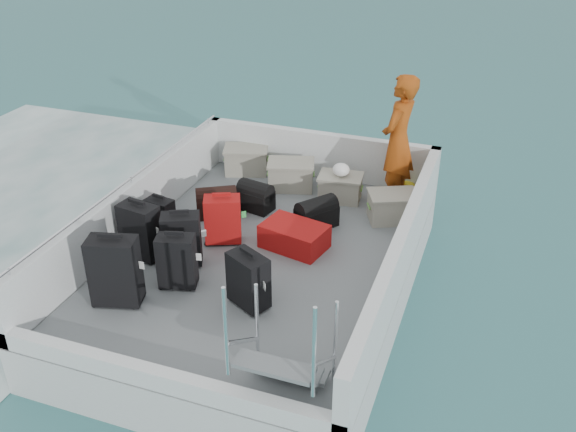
{
  "coord_description": "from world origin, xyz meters",
  "views": [
    {
      "loc": [
        2.61,
        -6.18,
        4.85
      ],
      "look_at": [
        0.24,
        0.39,
        1.0
      ],
      "focal_mm": 40.0,
      "sensor_mm": 36.0,
      "label": 1
    }
  ],
  "objects_px": {
    "suitcase_0": "(115,272)",
    "suitcase_2": "(161,218)",
    "crate_1": "(291,176)",
    "crate_3": "(392,208)",
    "crate_0": "(246,161)",
    "suitcase_6": "(248,281)",
    "suitcase_3": "(177,262)",
    "suitcase_4": "(182,240)",
    "suitcase_8": "(294,236)",
    "suitcase_5": "(223,220)",
    "passenger": "(398,141)",
    "crate_2": "(340,188)",
    "suitcase_1": "(140,232)"
  },
  "relations": [
    {
      "from": "suitcase_1",
      "to": "suitcase_3",
      "type": "xyz_separation_m",
      "value": [
        0.71,
        -0.4,
        -0.03
      ]
    },
    {
      "from": "crate_1",
      "to": "passenger",
      "type": "relative_size",
      "value": 0.35
    },
    {
      "from": "suitcase_0",
      "to": "suitcase_2",
      "type": "relative_size",
      "value": 1.56
    },
    {
      "from": "crate_0",
      "to": "suitcase_2",
      "type": "bearing_deg",
      "value": -96.95
    },
    {
      "from": "crate_3",
      "to": "suitcase_6",
      "type": "bearing_deg",
      "value": -113.88
    },
    {
      "from": "crate_1",
      "to": "suitcase_0",
      "type": "bearing_deg",
      "value": -103.83
    },
    {
      "from": "suitcase_1",
      "to": "suitcase_5",
      "type": "bearing_deg",
      "value": 49.58
    },
    {
      "from": "suitcase_4",
      "to": "suitcase_6",
      "type": "distance_m",
      "value": 1.17
    },
    {
      "from": "suitcase_0",
      "to": "suitcase_3",
      "type": "xyz_separation_m",
      "value": [
        0.46,
        0.5,
        -0.08
      ]
    },
    {
      "from": "suitcase_3",
      "to": "crate_3",
      "type": "xyz_separation_m",
      "value": [
        1.96,
        2.35,
        -0.14
      ]
    },
    {
      "from": "suitcase_2",
      "to": "suitcase_4",
      "type": "xyz_separation_m",
      "value": [
        0.58,
        -0.51,
        0.07
      ]
    },
    {
      "from": "suitcase_1",
      "to": "suitcase_5",
      "type": "relative_size",
      "value": 1.13
    },
    {
      "from": "crate_1",
      "to": "suitcase_5",
      "type": "bearing_deg",
      "value": -99.18
    },
    {
      "from": "crate_3",
      "to": "passenger",
      "type": "height_order",
      "value": "passenger"
    },
    {
      "from": "suitcase_6",
      "to": "crate_1",
      "type": "relative_size",
      "value": 0.98
    },
    {
      "from": "suitcase_3",
      "to": "suitcase_6",
      "type": "xyz_separation_m",
      "value": [
        0.89,
        -0.06,
        -0.01
      ]
    },
    {
      "from": "suitcase_3",
      "to": "suitcase_8",
      "type": "bearing_deg",
      "value": 36.74
    },
    {
      "from": "suitcase_8",
      "to": "crate_3",
      "type": "height_order",
      "value": "crate_3"
    },
    {
      "from": "suitcase_0",
      "to": "crate_3",
      "type": "distance_m",
      "value": 3.75
    },
    {
      "from": "suitcase_4",
      "to": "suitcase_6",
      "type": "relative_size",
      "value": 1.06
    },
    {
      "from": "suitcase_2",
      "to": "crate_3",
      "type": "bearing_deg",
      "value": 38.07
    },
    {
      "from": "suitcase_1",
      "to": "suitcase_2",
      "type": "xyz_separation_m",
      "value": [
        -0.04,
        0.53,
        -0.1
      ]
    },
    {
      "from": "crate_0",
      "to": "crate_3",
      "type": "relative_size",
      "value": 1.04
    },
    {
      "from": "crate_3",
      "to": "passenger",
      "type": "xyz_separation_m",
      "value": [
        -0.09,
        0.54,
        0.74
      ]
    },
    {
      "from": "suitcase_8",
      "to": "crate_1",
      "type": "distance_m",
      "value": 1.68
    },
    {
      "from": "crate_0",
      "to": "suitcase_0",
      "type": "bearing_deg",
      "value": -89.66
    },
    {
      "from": "suitcase_1",
      "to": "suitcase_6",
      "type": "bearing_deg",
      "value": -6.64
    },
    {
      "from": "suitcase_4",
      "to": "suitcase_6",
      "type": "bearing_deg",
      "value": -49.16
    },
    {
      "from": "suitcase_0",
      "to": "suitcase_3",
      "type": "distance_m",
      "value": 0.69
    },
    {
      "from": "crate_2",
      "to": "suitcase_6",
      "type": "bearing_deg",
      "value": -95.11
    },
    {
      "from": "suitcase_0",
      "to": "suitcase_6",
      "type": "distance_m",
      "value": 1.43
    },
    {
      "from": "suitcase_6",
      "to": "passenger",
      "type": "relative_size",
      "value": 0.34
    },
    {
      "from": "suitcase_6",
      "to": "crate_0",
      "type": "xyz_separation_m",
      "value": [
        -1.38,
        3.16,
        -0.12
      ]
    },
    {
      "from": "suitcase_2",
      "to": "crate_2",
      "type": "distance_m",
      "value": 2.58
    },
    {
      "from": "suitcase_8",
      "to": "crate_1",
      "type": "xyz_separation_m",
      "value": [
        -0.6,
        1.56,
        0.04
      ]
    },
    {
      "from": "crate_0",
      "to": "crate_1",
      "type": "bearing_deg",
      "value": -19.06
    },
    {
      "from": "suitcase_8",
      "to": "suitcase_5",
      "type": "bearing_deg",
      "value": 114.16
    },
    {
      "from": "passenger",
      "to": "crate_3",
      "type": "bearing_deg",
      "value": 22.52
    },
    {
      "from": "suitcase_1",
      "to": "crate_3",
      "type": "distance_m",
      "value": 3.31
    },
    {
      "from": "crate_1",
      "to": "suitcase_6",
      "type": "bearing_deg",
      "value": -79.32
    },
    {
      "from": "suitcase_0",
      "to": "suitcase_6",
      "type": "relative_size",
      "value": 1.28
    },
    {
      "from": "suitcase_1",
      "to": "suitcase_3",
      "type": "height_order",
      "value": "suitcase_1"
    },
    {
      "from": "crate_1",
      "to": "crate_3",
      "type": "height_order",
      "value": "crate_1"
    },
    {
      "from": "suitcase_3",
      "to": "crate_2",
      "type": "bearing_deg",
      "value": 51.29
    },
    {
      "from": "suitcase_3",
      "to": "suitcase_6",
      "type": "bearing_deg",
      "value": -19.65
    },
    {
      "from": "suitcase_6",
      "to": "crate_1",
      "type": "height_order",
      "value": "suitcase_6"
    },
    {
      "from": "suitcase_6",
      "to": "crate_2",
      "type": "xyz_separation_m",
      "value": [
        0.25,
        2.75,
        -0.14
      ]
    },
    {
      "from": "suitcase_0",
      "to": "suitcase_5",
      "type": "distance_m",
      "value": 1.66
    },
    {
      "from": "suitcase_8",
      "to": "crate_3",
      "type": "distance_m",
      "value": 1.49
    },
    {
      "from": "suitcase_0",
      "to": "suitcase_1",
      "type": "relative_size",
      "value": 1.13
    }
  ]
}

